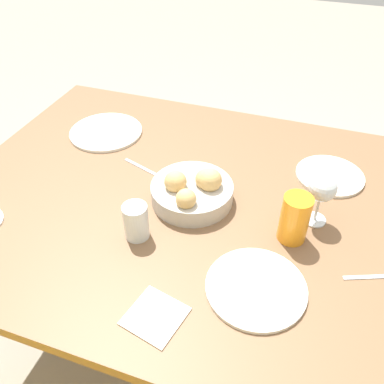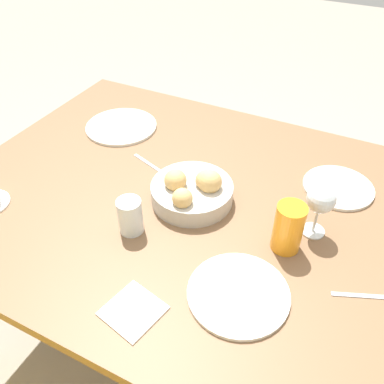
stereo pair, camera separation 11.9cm
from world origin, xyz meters
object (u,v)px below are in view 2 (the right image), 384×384
Objects in this scene: knife_silver at (374,297)px; plate_near_left at (338,187)px; juice_glass at (288,228)px; napkin at (133,311)px; plate_far_center at (238,294)px; wine_glass at (321,201)px; bread_basket at (193,191)px; water_tumbler at (130,216)px; spoon_coffee at (149,164)px; plate_near_right at (121,126)px.

plate_near_left is at bearing -67.03° from knife_silver.
juice_glass reaches higher than napkin.
juice_glass is at bearing -104.93° from plate_far_center.
bread_basket is at bearing 5.26° from wine_glass.
water_tumbler is at bearing 6.16° from knife_silver.
water_tumbler reaches higher than plate_near_left.
plate_far_center is 0.32m from wine_glass.
knife_silver is 0.77m from spoon_coffee.
plate_near_right is 1.02m from knife_silver.
bread_basket is 0.49m from plate_near_right.
napkin is (0.25, 0.34, -0.07)m from juice_glass.
water_tumbler is at bearing -11.43° from plate_far_center.
knife_silver and spoon_coffee have the same top height.
plate_near_left is at bearing -165.57° from spoon_coffee.
knife_silver is (-0.18, 0.15, -0.11)m from wine_glass.
plate_near_right is 1.90× the size of juice_glass.
wine_glass reaches higher than napkin.
knife_silver is (-0.95, 0.37, -0.00)m from plate_near_right.
juice_glass is at bearing 75.69° from plate_near_left.
juice_glass is (0.08, 0.30, 0.06)m from plate_near_left.
plate_near_left and plate_near_right have the same top height.
water_tumbler is at bearing 42.63° from plate_near_left.
water_tumbler reaches higher than plate_far_center.
plate_near_right is 1.68× the size of wine_glass.
juice_glass is 1.34× the size of water_tumbler.
wine_glass reaches higher than water_tumbler.
water_tumbler is at bearing 112.58° from spoon_coffee.
plate_near_right reaches higher than spoon_coffee.
water_tumbler is at bearing 127.16° from plate_near_right.
water_tumbler is 0.63m from knife_silver.
plate_near_left reaches higher than knife_silver.
juice_glass reaches higher than knife_silver.
plate_near_left is at bearing -104.55° from plate_far_center.
water_tumbler is 0.66× the size of wine_glass.
juice_glass is 0.11m from wine_glass.
water_tumbler is at bearing -56.46° from napkin.
plate_near_left reaches higher than napkin.
plate_far_center reaches higher than knife_silver.
plate_near_left is at bearing -146.26° from bread_basket.
plate_near_left is 0.40m from knife_silver.
napkin is (0.33, 0.65, -0.00)m from plate_near_left.
juice_glass is 0.54m from spoon_coffee.
napkin is (-0.14, 0.22, -0.05)m from water_tumbler.
napkin reaches higher than knife_silver.
wine_glass is at bearing -154.27° from water_tumbler.
knife_silver is at bearing -173.84° from water_tumbler.
juice_glass is at bearing 157.05° from plate_near_right.
plate_far_center is 0.21m from juice_glass.
juice_glass is 0.41m from water_tumbler.
plate_near_right is 2.55× the size of water_tumbler.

